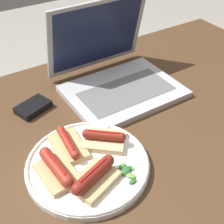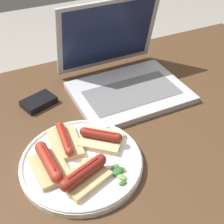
% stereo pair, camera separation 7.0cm
% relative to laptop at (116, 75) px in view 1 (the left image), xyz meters
% --- Properties ---
extents(desk, '(1.42, 0.88, 0.74)m').
position_rel_laptop_xyz_m(desk, '(-0.09, -0.19, -0.12)').
color(desk, '#4C331E').
rests_on(desk, ground_plane).
extents(laptop, '(0.33, 0.30, 0.25)m').
position_rel_laptop_xyz_m(laptop, '(0.00, 0.00, 0.00)').
color(laptop, '#B7B7BC').
rests_on(laptop, desk).
extents(plate, '(0.28, 0.28, 0.02)m').
position_rel_laptop_xyz_m(plate, '(-0.23, -0.24, -0.03)').
color(plate, white).
rests_on(plate, desk).
extents(sausage_toast_left, '(0.12, 0.12, 0.04)m').
position_rel_laptop_xyz_m(sausage_toast_left, '(-0.17, -0.21, -0.02)').
color(sausage_toast_left, '#D6B784').
rests_on(sausage_toast_left, plate).
extents(sausage_toast_middle, '(0.08, 0.12, 0.04)m').
position_rel_laptop_xyz_m(sausage_toast_middle, '(-0.30, -0.24, -0.01)').
color(sausage_toast_middle, tan).
rests_on(sausage_toast_middle, plate).
extents(sausage_toast_right, '(0.12, 0.10, 0.04)m').
position_rel_laptop_xyz_m(sausage_toast_right, '(-0.25, -0.30, -0.01)').
color(sausage_toast_right, tan).
rests_on(sausage_toast_right, plate).
extents(sausage_toast_extra, '(0.08, 0.11, 0.03)m').
position_rel_laptop_xyz_m(sausage_toast_extra, '(-0.25, -0.18, -0.02)').
color(sausage_toast_extra, tan).
rests_on(sausage_toast_extra, plate).
extents(salad_pile, '(0.06, 0.06, 0.01)m').
position_rel_laptop_xyz_m(salad_pile, '(-0.18, -0.31, -0.03)').
color(salad_pile, '#709E4C').
rests_on(salad_pile, plate).
extents(external_drive, '(0.11, 0.09, 0.02)m').
position_rel_laptop_xyz_m(external_drive, '(-0.26, 0.03, -0.04)').
color(external_drive, black).
rests_on(external_drive, desk).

